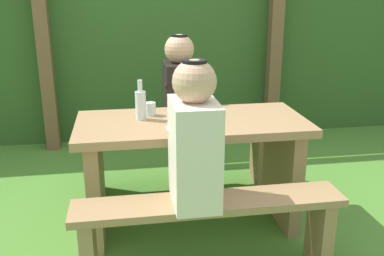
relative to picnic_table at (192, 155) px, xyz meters
name	(u,v)px	position (x,y,z in m)	size (l,w,h in m)	color
ground_plane	(192,224)	(0.00, 0.00, -0.49)	(12.00, 12.00, 0.00)	#4A812E
hedge_backdrop	(158,26)	(0.00, 2.25, 0.60)	(6.40, 0.97, 2.19)	#315823
pergola_post_left	(44,47)	(-1.09, 1.61, 0.48)	(0.12, 0.12, 1.94)	brown
pergola_post_right	(275,43)	(1.09, 1.61, 0.48)	(0.12, 0.12, 1.94)	brown
picnic_table	(192,155)	(0.00, 0.00, 0.00)	(1.40, 0.64, 0.72)	#9E7A51
bench_near	(209,222)	(0.00, -0.55, -0.16)	(1.40, 0.24, 0.46)	#9E7A51
bench_far	(180,148)	(0.00, 0.55, -0.16)	(1.40, 0.24, 0.46)	#9E7A51
person_white_shirt	(194,139)	(-0.08, -0.55, 0.30)	(0.25, 0.35, 0.72)	silver
person_black_coat	(180,89)	(0.00, 0.55, 0.30)	(0.25, 0.35, 0.72)	black
drinking_glass	(151,109)	(-0.24, 0.14, 0.27)	(0.07, 0.07, 0.08)	silver
bottle_left	(192,104)	(0.01, 0.04, 0.32)	(0.06, 0.06, 0.23)	silver
bottle_right	(141,104)	(-0.31, 0.06, 0.32)	(0.07, 0.07, 0.25)	silver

